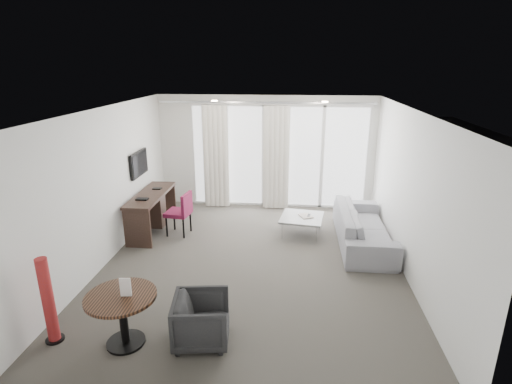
# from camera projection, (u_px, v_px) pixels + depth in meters

# --- Properties ---
(floor) EXTENTS (5.00, 6.00, 0.00)m
(floor) POSITION_uv_depth(u_px,v_px,m) (253.00, 264.00, 6.85)
(floor) COLOR #47433D
(floor) RESTS_ON ground
(ceiling) EXTENTS (5.00, 6.00, 0.00)m
(ceiling) POSITION_uv_depth(u_px,v_px,m) (252.00, 110.00, 6.05)
(ceiling) COLOR white
(ceiling) RESTS_ON ground
(wall_left) EXTENTS (0.00, 6.00, 2.60)m
(wall_left) POSITION_uv_depth(u_px,v_px,m) (104.00, 187.00, 6.68)
(wall_left) COLOR silver
(wall_left) RESTS_ON ground
(wall_right) EXTENTS (0.00, 6.00, 2.60)m
(wall_right) POSITION_uv_depth(u_px,v_px,m) (412.00, 196.00, 6.22)
(wall_right) COLOR silver
(wall_right) RESTS_ON ground
(wall_front) EXTENTS (5.00, 0.00, 2.60)m
(wall_front) POSITION_uv_depth(u_px,v_px,m) (218.00, 293.00, 3.61)
(wall_front) COLOR silver
(wall_front) RESTS_ON ground
(window_panel) EXTENTS (4.00, 0.02, 2.38)m
(window_panel) POSITION_uv_depth(u_px,v_px,m) (279.00, 157.00, 9.28)
(window_panel) COLOR white
(window_panel) RESTS_ON ground
(window_frame) EXTENTS (4.10, 0.06, 2.44)m
(window_frame) POSITION_uv_depth(u_px,v_px,m) (279.00, 157.00, 9.26)
(window_frame) COLOR white
(window_frame) RESTS_ON ground
(curtain_left) EXTENTS (0.60, 0.20, 2.38)m
(curtain_left) POSITION_uv_depth(u_px,v_px,m) (216.00, 157.00, 9.25)
(curtain_left) COLOR silver
(curtain_left) RESTS_ON ground
(curtain_right) EXTENTS (0.60, 0.20, 2.38)m
(curtain_right) POSITION_uv_depth(u_px,v_px,m) (276.00, 158.00, 9.13)
(curtain_right) COLOR silver
(curtain_right) RESTS_ON ground
(curtain_track) EXTENTS (4.80, 0.04, 0.04)m
(curtain_track) POSITION_uv_depth(u_px,v_px,m) (266.00, 103.00, 8.76)
(curtain_track) COLOR #B2B2B7
(curtain_track) RESTS_ON ceiling
(downlight_a) EXTENTS (0.12, 0.12, 0.02)m
(downlight_a) POSITION_uv_depth(u_px,v_px,m) (214.00, 101.00, 7.65)
(downlight_a) COLOR #FFE0B2
(downlight_a) RESTS_ON ceiling
(downlight_b) EXTENTS (0.12, 0.12, 0.02)m
(downlight_b) POSITION_uv_depth(u_px,v_px,m) (325.00, 102.00, 7.45)
(downlight_b) COLOR #FFE0B2
(downlight_b) RESTS_ON ceiling
(desk) EXTENTS (0.53, 1.70, 0.79)m
(desk) POSITION_uv_depth(u_px,v_px,m) (152.00, 212.00, 8.07)
(desk) COLOR #2E1F18
(desk) RESTS_ON floor
(tv) EXTENTS (0.05, 0.80, 0.50)m
(tv) POSITION_uv_depth(u_px,v_px,m) (139.00, 164.00, 8.03)
(tv) COLOR black
(tv) RESTS_ON wall_left
(desk_chair) EXTENTS (0.53, 0.51, 0.87)m
(desk_chair) POSITION_uv_depth(u_px,v_px,m) (178.00, 213.00, 7.92)
(desk_chair) COLOR maroon
(desk_chair) RESTS_ON floor
(round_table) EXTENTS (1.03, 1.03, 0.67)m
(round_table) POSITION_uv_depth(u_px,v_px,m) (123.00, 320.00, 4.81)
(round_table) COLOR #341E11
(round_table) RESTS_ON floor
(menu_card) EXTENTS (0.13, 0.04, 0.23)m
(menu_card) POSITION_uv_depth(u_px,v_px,m) (126.00, 292.00, 4.68)
(menu_card) COLOR white
(menu_card) RESTS_ON round_table
(red_lamp) EXTENTS (0.23, 0.23, 1.12)m
(red_lamp) POSITION_uv_depth(u_px,v_px,m) (48.00, 301.00, 4.79)
(red_lamp) COLOR maroon
(red_lamp) RESTS_ON floor
(tub_armchair) EXTENTS (0.75, 0.74, 0.61)m
(tub_armchair) POSITION_uv_depth(u_px,v_px,m) (202.00, 320.00, 4.86)
(tub_armchair) COLOR #232425
(tub_armchair) RESTS_ON floor
(coffee_table) EXTENTS (0.92, 0.92, 0.37)m
(coffee_table) POSITION_uv_depth(u_px,v_px,m) (302.00, 225.00, 8.00)
(coffee_table) COLOR gray
(coffee_table) RESTS_ON floor
(remote) EXTENTS (0.07, 0.16, 0.02)m
(remote) POSITION_uv_depth(u_px,v_px,m) (309.00, 216.00, 7.97)
(remote) COLOR black
(remote) RESTS_ON coffee_table
(magazine) EXTENTS (0.29, 0.32, 0.01)m
(magazine) POSITION_uv_depth(u_px,v_px,m) (306.00, 217.00, 7.96)
(magazine) COLOR gray
(magazine) RESTS_ON coffee_table
(sofa) EXTENTS (0.91, 2.33, 0.68)m
(sofa) POSITION_uv_depth(u_px,v_px,m) (363.00, 226.00, 7.53)
(sofa) COLOR gray
(sofa) RESTS_ON floor
(terrace_slab) EXTENTS (5.60, 3.00, 0.12)m
(terrace_slab) POSITION_uv_depth(u_px,v_px,m) (280.00, 189.00, 11.10)
(terrace_slab) COLOR #4D4D50
(terrace_slab) RESTS_ON ground
(rattan_chair_a) EXTENTS (0.66, 0.66, 0.80)m
(rattan_chair_a) POSITION_uv_depth(u_px,v_px,m) (301.00, 178.00, 10.49)
(rattan_chair_a) COLOR brown
(rattan_chair_a) RESTS_ON terrace_slab
(rattan_chair_b) EXTENTS (0.60, 0.60, 0.78)m
(rattan_chair_b) POSITION_uv_depth(u_px,v_px,m) (341.00, 179.00, 10.40)
(rattan_chair_b) COLOR brown
(rattan_chair_b) RESTS_ON terrace_slab
(rattan_table) EXTENTS (0.61, 0.61, 0.56)m
(rattan_table) POSITION_uv_depth(u_px,v_px,m) (321.00, 181.00, 10.67)
(rattan_table) COLOR brown
(rattan_table) RESTS_ON terrace_slab
(balustrade) EXTENTS (5.50, 0.06, 1.05)m
(balustrade) POSITION_uv_depth(u_px,v_px,m) (282.00, 157.00, 12.30)
(balustrade) COLOR #B2B2B7
(balustrade) RESTS_ON terrace_slab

